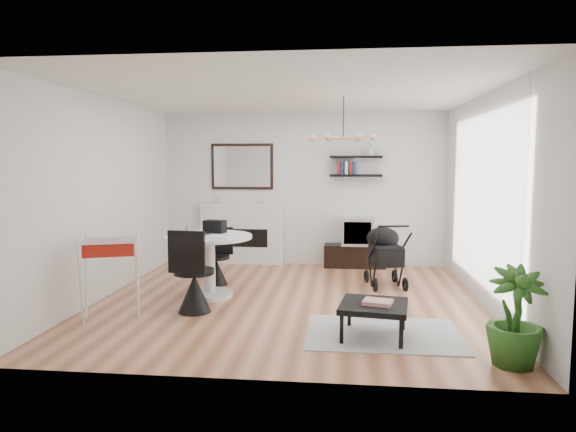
# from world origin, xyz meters

# --- Properties ---
(floor) EXTENTS (5.00, 5.00, 0.00)m
(floor) POSITION_xyz_m (0.00, 0.00, 0.00)
(floor) COLOR #925738
(floor) RESTS_ON ground
(ceiling) EXTENTS (5.00, 5.00, 0.00)m
(ceiling) POSITION_xyz_m (0.00, 0.00, 2.70)
(ceiling) COLOR white
(ceiling) RESTS_ON wall_back
(wall_back) EXTENTS (5.00, 0.00, 5.00)m
(wall_back) POSITION_xyz_m (0.00, 2.50, 1.35)
(wall_back) COLOR white
(wall_back) RESTS_ON floor
(wall_left) EXTENTS (0.00, 5.00, 5.00)m
(wall_left) POSITION_xyz_m (-2.50, 0.00, 1.35)
(wall_left) COLOR white
(wall_left) RESTS_ON floor
(wall_right) EXTENTS (0.00, 5.00, 5.00)m
(wall_right) POSITION_xyz_m (2.50, 0.00, 1.35)
(wall_right) COLOR white
(wall_right) RESTS_ON floor
(sheer_curtain) EXTENTS (0.04, 3.60, 2.60)m
(sheer_curtain) POSITION_xyz_m (2.40, 0.20, 1.35)
(sheer_curtain) COLOR white
(sheer_curtain) RESTS_ON wall_right
(fireplace) EXTENTS (1.50, 0.17, 2.16)m
(fireplace) POSITION_xyz_m (-1.10, 2.42, 0.69)
(fireplace) COLOR white
(fireplace) RESTS_ON floor
(shelf_lower) EXTENTS (0.90, 0.25, 0.04)m
(shelf_lower) POSITION_xyz_m (0.92, 2.37, 1.60)
(shelf_lower) COLOR black
(shelf_lower) RESTS_ON wall_back
(shelf_upper) EXTENTS (0.90, 0.25, 0.04)m
(shelf_upper) POSITION_xyz_m (0.92, 2.37, 1.92)
(shelf_upper) COLOR black
(shelf_upper) RESTS_ON wall_back
(pendant_lamp) EXTENTS (0.90, 0.90, 0.10)m
(pendant_lamp) POSITION_xyz_m (0.70, 0.30, 2.15)
(pendant_lamp) COLOR tan
(pendant_lamp) RESTS_ON ceiling
(tv_console) EXTENTS (1.06, 0.37, 0.40)m
(tv_console) POSITION_xyz_m (0.92, 2.30, 0.20)
(tv_console) COLOR black
(tv_console) RESTS_ON floor
(crt_tv) EXTENTS (0.54, 0.47, 0.47)m
(crt_tv) POSITION_xyz_m (0.96, 2.30, 0.63)
(crt_tv) COLOR #BABABD
(crt_tv) RESTS_ON tv_console
(dining_table) EXTENTS (1.16, 1.16, 0.85)m
(dining_table) POSITION_xyz_m (-1.09, 0.08, 0.56)
(dining_table) COLOR white
(dining_table) RESTS_ON floor
(laptop) EXTENTS (0.43, 0.38, 0.03)m
(laptop) POSITION_xyz_m (-1.23, 0.06, 0.87)
(laptop) COLOR black
(laptop) RESTS_ON dining_table
(black_bag) EXTENTS (0.32, 0.24, 0.17)m
(black_bag) POSITION_xyz_m (-1.07, 0.33, 0.94)
(black_bag) COLOR black
(black_bag) RESTS_ON dining_table
(newspaper) EXTENTS (0.42, 0.38, 0.01)m
(newspaper) POSITION_xyz_m (-0.85, -0.08, 0.86)
(newspaper) COLOR silver
(newspaper) RESTS_ON dining_table
(drinking_glass) EXTENTS (0.06, 0.06, 0.10)m
(drinking_glass) POSITION_xyz_m (-1.44, 0.29, 0.90)
(drinking_glass) COLOR white
(drinking_glass) RESTS_ON dining_table
(chair_far) EXTENTS (0.43, 0.44, 0.85)m
(chair_far) POSITION_xyz_m (-1.17, 0.81, 0.27)
(chair_far) COLOR black
(chair_far) RESTS_ON floor
(chair_near) EXTENTS (0.49, 0.51, 1.03)m
(chair_near) POSITION_xyz_m (-1.09, -0.65, 0.33)
(chair_near) COLOR black
(chair_near) RESTS_ON floor
(drying_rack) EXTENTS (0.80, 0.78, 0.96)m
(drying_rack) POSITION_xyz_m (-1.96, -1.03, 0.50)
(drying_rack) COLOR white
(drying_rack) RESTS_ON floor
(stroller) EXTENTS (0.62, 0.84, 0.97)m
(stroller) POSITION_xyz_m (1.33, 1.00, 0.42)
(stroller) COLOR black
(stroller) RESTS_ON floor
(rug) EXTENTS (1.62, 1.17, 0.01)m
(rug) POSITION_xyz_m (1.15, -1.21, 0.01)
(rug) COLOR #9C9C9C
(rug) RESTS_ON floor
(coffee_table) EXTENTS (0.77, 0.77, 0.35)m
(coffee_table) POSITION_xyz_m (1.04, -1.31, 0.32)
(coffee_table) COLOR black
(coffee_table) RESTS_ON rug
(magazines) EXTENTS (0.34, 0.30, 0.04)m
(magazines) POSITION_xyz_m (1.08, -1.34, 0.38)
(magazines) COLOR #D24434
(magazines) RESTS_ON coffee_table
(potted_plant) EXTENTS (0.55, 0.55, 0.90)m
(potted_plant) POSITION_xyz_m (2.25, -1.95, 0.45)
(potted_plant) COLOR #275919
(potted_plant) RESTS_ON floor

